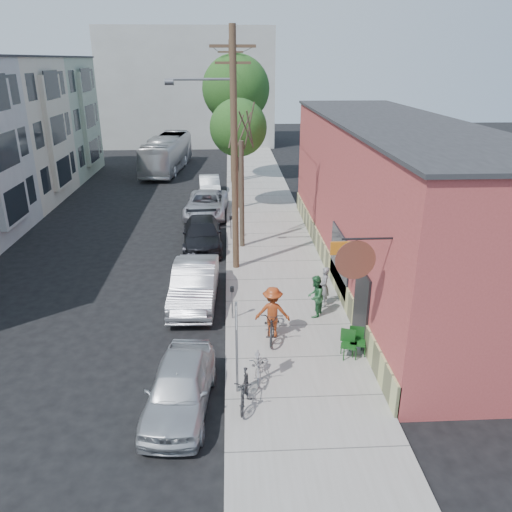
{
  "coord_description": "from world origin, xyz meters",
  "views": [
    {
      "loc": [
        2.26,
        -15.34,
        8.88
      ],
      "look_at": [
        3.24,
        3.29,
        1.5
      ],
      "focal_mm": 35.0,
      "sensor_mm": 36.0,
      "label": 1
    }
  ],
  "objects_px": {
    "patron_green": "(315,296)",
    "car_1": "(195,284)",
    "utility_pole_near": "(233,150)",
    "cyclist": "(273,312)",
    "parking_meter_far": "(231,224)",
    "sign_post": "(237,339)",
    "tree_leafy_far": "(236,89)",
    "patio_chair_a": "(358,342)",
    "tree_bare": "(242,195)",
    "car_2": "(202,234)",
    "parked_bike_a": "(244,389)",
    "patio_chair_b": "(349,345)",
    "car_0": "(180,387)",
    "car_3": "(207,204)",
    "tree_leafy_mid": "(238,128)",
    "car_4": "(210,186)",
    "parking_meter_near": "(232,297)",
    "patron_grey": "(324,286)",
    "parked_bike_b": "(258,364)",
    "bus": "(167,153)"
  },
  "relations": [
    {
      "from": "patio_chair_a",
      "to": "car_4",
      "type": "height_order",
      "value": "car_4"
    },
    {
      "from": "patio_chair_b",
      "to": "cyclist",
      "type": "xyz_separation_m",
      "value": [
        -2.28,
        1.41,
        0.46
      ]
    },
    {
      "from": "tree_bare",
      "to": "car_1",
      "type": "xyz_separation_m",
      "value": [
        -2.0,
        -5.88,
        -1.97
      ]
    },
    {
      "from": "sign_post",
      "to": "cyclist",
      "type": "relative_size",
      "value": 1.56
    },
    {
      "from": "utility_pole_near",
      "to": "car_0",
      "type": "relative_size",
      "value": 2.46
    },
    {
      "from": "patio_chair_a",
      "to": "car_1",
      "type": "relative_size",
      "value": 0.19
    },
    {
      "from": "patio_chair_a",
      "to": "car_3",
      "type": "distance_m",
      "value": 16.75
    },
    {
      "from": "cyclist",
      "to": "tree_leafy_far",
      "type": "bearing_deg",
      "value": -81.04
    },
    {
      "from": "utility_pole_near",
      "to": "bus",
      "type": "bearing_deg",
      "value": 103.87
    },
    {
      "from": "parking_meter_near",
      "to": "cyclist",
      "type": "relative_size",
      "value": 0.69
    },
    {
      "from": "parking_meter_near",
      "to": "car_4",
      "type": "bearing_deg",
      "value": 94.52
    },
    {
      "from": "utility_pole_near",
      "to": "tree_bare",
      "type": "bearing_deg",
      "value": 81.5
    },
    {
      "from": "cyclist",
      "to": "car_1",
      "type": "height_order",
      "value": "cyclist"
    },
    {
      "from": "tree_leafy_far",
      "to": "patio_chair_b",
      "type": "height_order",
      "value": "tree_leafy_far"
    },
    {
      "from": "cyclist",
      "to": "parked_bike_b",
      "type": "height_order",
      "value": "cyclist"
    },
    {
      "from": "parked_bike_a",
      "to": "car_1",
      "type": "xyz_separation_m",
      "value": [
        -1.73,
        6.5,
        0.15
      ]
    },
    {
      "from": "tree_bare",
      "to": "parked_bike_a",
      "type": "distance_m",
      "value": 12.57
    },
    {
      "from": "patron_green",
      "to": "car_2",
      "type": "relative_size",
      "value": 0.33
    },
    {
      "from": "patio_chair_b",
      "to": "parked_bike_b",
      "type": "height_order",
      "value": "patio_chair_b"
    },
    {
      "from": "patron_grey",
      "to": "car_0",
      "type": "height_order",
      "value": "patron_grey"
    },
    {
      "from": "tree_bare",
      "to": "patio_chair_a",
      "type": "bearing_deg",
      "value": -71.51
    },
    {
      "from": "parking_meter_near",
      "to": "car_1",
      "type": "distance_m",
      "value": 2.2
    },
    {
      "from": "parked_bike_a",
      "to": "tree_leafy_far",
      "type": "bearing_deg",
      "value": 97.97
    },
    {
      "from": "parking_meter_near",
      "to": "patron_green",
      "type": "relative_size",
      "value": 0.79
    },
    {
      "from": "sign_post",
      "to": "car_1",
      "type": "height_order",
      "value": "sign_post"
    },
    {
      "from": "parking_meter_near",
      "to": "utility_pole_near",
      "type": "bearing_deg",
      "value": 88.32
    },
    {
      "from": "tree_leafy_mid",
      "to": "parked_bike_a",
      "type": "xyz_separation_m",
      "value": [
        -0.27,
        -19.37,
        -4.43
      ]
    },
    {
      "from": "utility_pole_near",
      "to": "cyclist",
      "type": "xyz_separation_m",
      "value": [
        1.19,
        -6.1,
        -4.36
      ]
    },
    {
      "from": "patron_green",
      "to": "car_1",
      "type": "distance_m",
      "value": 4.73
    },
    {
      "from": "patio_chair_b",
      "to": "patio_chair_a",
      "type": "bearing_deg",
      "value": 46.33
    },
    {
      "from": "tree_bare",
      "to": "tree_leafy_far",
      "type": "height_order",
      "value": "tree_leafy_far"
    },
    {
      "from": "parked_bike_a",
      "to": "patron_green",
      "type": "bearing_deg",
      "value": 69.51
    },
    {
      "from": "patio_chair_a",
      "to": "patron_grey",
      "type": "xyz_separation_m",
      "value": [
        -0.45,
        3.48,
        0.32
      ]
    },
    {
      "from": "utility_pole_near",
      "to": "patron_grey",
      "type": "relative_size",
      "value": 6.55
    },
    {
      "from": "tree_bare",
      "to": "tree_leafy_far",
      "type": "xyz_separation_m",
      "value": [
        0.0,
        14.98,
        4.09
      ]
    },
    {
      "from": "patron_grey",
      "to": "parked_bike_b",
      "type": "distance_m",
      "value": 5.26
    },
    {
      "from": "tree_leafy_mid",
      "to": "car_3",
      "type": "bearing_deg",
      "value": -148.35
    },
    {
      "from": "tree_leafy_mid",
      "to": "car_1",
      "type": "distance_m",
      "value": 13.71
    },
    {
      "from": "parking_meter_near",
      "to": "bus",
      "type": "bearing_deg",
      "value": 101.19
    },
    {
      "from": "car_2",
      "to": "patio_chair_a",
      "type": "bearing_deg",
      "value": -65.85
    },
    {
      "from": "cyclist",
      "to": "car_2",
      "type": "distance_m",
      "value": 9.58
    },
    {
      "from": "sign_post",
      "to": "tree_leafy_far",
      "type": "relative_size",
      "value": 0.31
    },
    {
      "from": "parking_meter_near",
      "to": "parking_meter_far",
      "type": "distance_m",
      "value": 8.55
    },
    {
      "from": "parked_bike_a",
      "to": "car_4",
      "type": "bearing_deg",
      "value": 102.8
    },
    {
      "from": "parking_meter_far",
      "to": "parked_bike_a",
      "type": "xyz_separation_m",
      "value": [
        0.28,
        -13.41,
        -0.36
      ]
    },
    {
      "from": "parked_bike_a",
      "to": "sign_post",
      "type": "bearing_deg",
      "value": 116.2
    },
    {
      "from": "tree_leafy_far",
      "to": "car_3",
      "type": "bearing_deg",
      "value": -102.24
    },
    {
      "from": "cyclist",
      "to": "parking_meter_far",
      "type": "bearing_deg",
      "value": -75.24
    },
    {
      "from": "patio_chair_b",
      "to": "car_4",
      "type": "bearing_deg",
      "value": 124.34
    },
    {
      "from": "parking_meter_far",
      "to": "utility_pole_near",
      "type": "height_order",
      "value": "utility_pole_near"
    }
  ]
}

